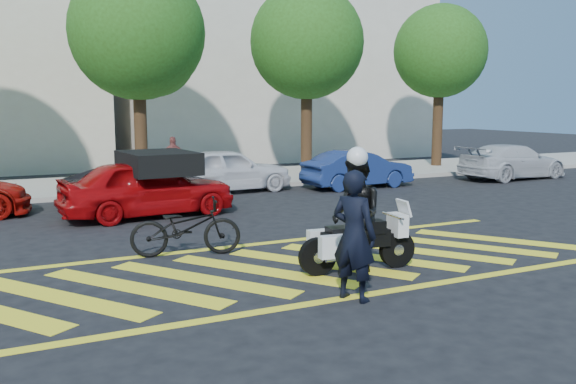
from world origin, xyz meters
name	(u,v)px	position (x,y,z in m)	size (l,w,h in m)	color
ground	(294,267)	(0.00, 0.00, 0.00)	(90.00, 90.00, 0.00)	black
sidewalk	(143,183)	(0.00, 12.00, 0.07)	(60.00, 5.00, 0.15)	#9E998E
crosswalk	(292,267)	(-0.04, 0.00, 0.00)	(12.33, 4.00, 0.01)	yellow
building_right	(270,54)	(9.00, 21.00, 5.50)	(16.00, 8.00, 11.00)	beige
tree_center	(141,37)	(0.13, 12.06, 5.10)	(4.60, 4.60, 7.56)	black
tree_right	(309,47)	(6.63, 12.06, 5.05)	(4.40, 4.40, 7.41)	black
tree_far_right	(441,55)	(13.13, 12.06, 4.94)	(4.00, 4.00, 7.10)	black
officer_bike	(354,235)	(-0.03, -2.00, 0.96)	(0.70, 0.46, 1.92)	black
bicycle	(186,227)	(-1.47, 1.63, 0.54)	(0.72, 2.06, 1.08)	black
police_motorcycle	(357,242)	(0.83, -0.72, 0.52)	(2.16, 0.72, 0.95)	black
officer_moto	(356,215)	(0.82, -0.72, 0.99)	(0.96, 0.75, 1.97)	black
red_convertible	(147,188)	(-1.19, 5.98, 0.74)	(1.75, 4.36, 1.49)	#A5070A
parked_mid_left	(143,184)	(-0.90, 7.80, 0.60)	(1.98, 4.29, 1.19)	black
parked_mid_right	(227,170)	(2.12, 9.20, 0.72)	(1.70, 4.23, 1.44)	silver
parked_right	(358,169)	(6.51, 8.24, 0.64)	(1.35, 3.86, 1.27)	navy
parked_far_right	(512,161)	(13.20, 7.80, 0.66)	(1.86, 4.56, 1.32)	#BABCC3
pedestrian_right	(174,159)	(1.03, 11.61, 0.93)	(0.92, 0.38, 1.57)	brown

